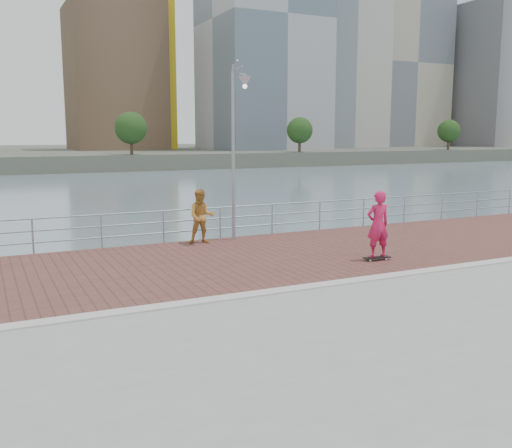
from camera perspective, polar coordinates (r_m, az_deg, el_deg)
name	(u,v)px	position (r m, az deg, el deg)	size (l,w,h in m)	color
water	(292,371)	(14.20, 3.64, -14.44)	(400.00, 400.00, 0.00)	slate
seawall	(447,427)	(10.16, 18.53, -18.69)	(40.00, 24.00, 2.00)	gray
brick_lane	(232,260)	(16.65, -2.41, -3.61)	(40.00, 6.80, 0.02)	brown
curb	(293,289)	(13.52, 3.73, -6.52)	(40.00, 0.40, 0.06)	#B7B5AD
far_shore	(11,155)	(134.04, -23.27, 6.37)	(320.00, 95.00, 2.50)	#4C5142
guardrail	(192,221)	(19.64, -6.38, 0.29)	(39.06, 0.06, 1.13)	#8C9EA8
street_lamp	(238,120)	(19.06, -1.80, 10.31)	(0.42, 1.22, 5.75)	gray
skateboard	(377,258)	(16.92, 11.99, -3.31)	(0.85, 0.30, 0.10)	black
skateboarder	(378,224)	(16.74, 12.10, -0.04)	(0.70, 0.46, 1.93)	#C91A4A
bystander	(201,217)	(19.06, -5.48, 0.75)	(0.88, 0.68, 1.81)	#C38739
skyline	(168,34)	(122.82, -8.80, 18.29)	(233.00, 41.00, 71.38)	#ADA38E
shoreline_trees	(36,128)	(88.66, -21.11, 8.95)	(144.84, 5.12, 6.83)	#473323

